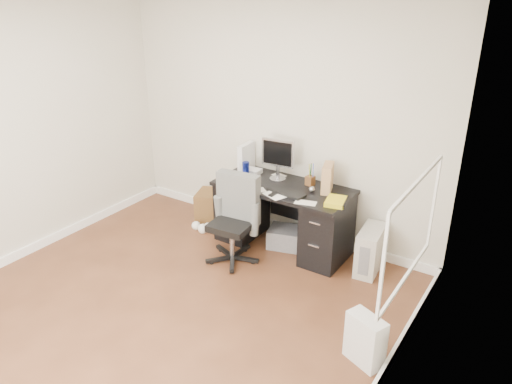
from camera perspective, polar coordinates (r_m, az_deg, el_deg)
ground at (r=4.83m, az=-10.46°, el=-13.28°), size 4.00×4.00×0.00m
room_shell at (r=4.06m, az=-11.56°, el=5.83°), size 4.02×4.02×2.71m
desk at (r=5.59m, az=3.09°, el=-2.60°), size 1.50×0.70×0.75m
loose_papers at (r=5.50m, az=1.09°, el=0.99°), size 1.10×0.60×0.00m
lcd_monitor at (r=5.52m, az=2.53°, el=3.74°), size 0.40×0.26×0.48m
keyboard at (r=5.25m, az=3.47°, el=-0.04°), size 0.44×0.21×0.02m
computer_mouse at (r=5.30m, az=6.39°, el=0.29°), size 0.08×0.08×0.06m
travel_mug at (r=5.65m, az=-1.18°, el=2.58°), size 0.09×0.09×0.18m
white_binder at (r=5.82m, az=-1.11°, el=4.00°), size 0.14×0.29×0.33m
magazine_file at (r=5.30m, az=8.17°, el=1.60°), size 0.20×0.29×0.30m
pen_cup at (r=5.44m, az=6.24°, el=2.01°), size 0.12×0.12×0.25m
yellow_book at (r=5.07m, az=9.18°, el=-1.08°), size 0.26×0.30×0.05m
paper_remote at (r=5.21m, az=2.20°, el=-0.25°), size 0.29×0.27×0.02m
office_chair at (r=5.28m, az=-2.80°, el=-3.29°), size 0.60×0.60×0.96m
pc_tower at (r=5.35m, az=12.91°, el=-6.49°), size 0.27×0.50×0.48m
shopping_bag at (r=4.20m, az=12.37°, el=-16.18°), size 0.38×0.33×0.43m
wicker_basket at (r=6.32m, az=-4.99°, el=-1.58°), size 0.47×0.47×0.37m
desk_printer at (r=5.72m, az=3.40°, el=-5.20°), size 0.45×0.40×0.22m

